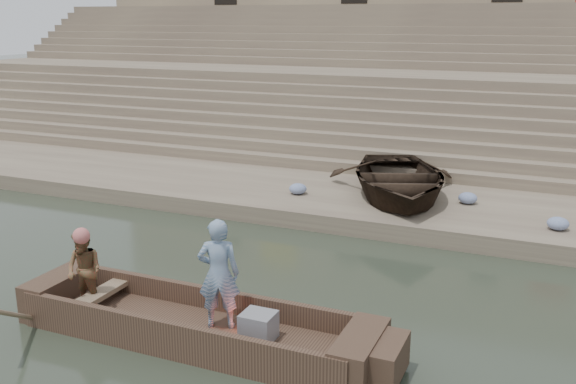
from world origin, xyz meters
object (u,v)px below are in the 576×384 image
Objects in this scene: rowing_man at (84,270)px; standing_man at (219,274)px; beached_rowboat at (398,178)px; main_rowboat at (194,332)px; television at (258,326)px.

standing_man is at bearing 10.80° from rowing_man.
main_rowboat is at bearing -119.37° from beached_rowboat.
beached_rowboat is (1.17, 7.51, 0.76)m from main_rowboat.
television is at bearing -111.42° from beached_rowboat.
rowing_man reaches higher than television.
main_rowboat is 7.64m from beached_rowboat.
rowing_man is at bearing -175.67° from main_rowboat.
standing_man is (0.37, 0.13, 0.94)m from main_rowboat.
main_rowboat is 3.01× the size of standing_man.
rowing_man is 2.71× the size of television.
rowing_man is (-1.86, -0.14, 0.73)m from main_rowboat.
television is (2.91, 0.14, -0.42)m from rowing_man.
rowing_man is 8.22m from beached_rowboat.
beached_rowboat is (3.03, 7.65, 0.03)m from rowing_man.
television reaches higher than main_rowboat.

